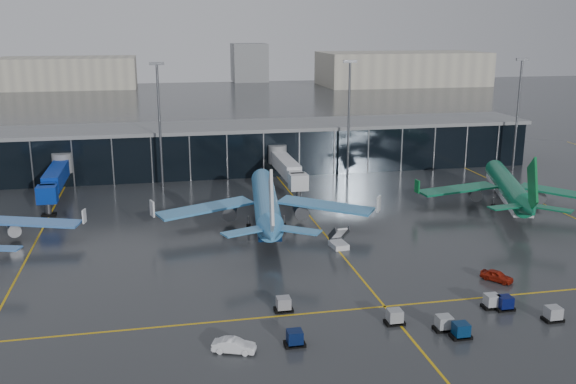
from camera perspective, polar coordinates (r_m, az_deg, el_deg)
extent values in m
plane|color=#282B2D|center=(89.58, -0.80, -6.74)|extent=(600.00, 600.00, 0.00)
cube|color=black|center=(147.39, -5.39, 3.76)|extent=(140.00, 16.00, 10.00)
cube|color=slate|center=(146.49, -5.44, 5.80)|extent=(142.00, 17.00, 0.80)
cylinder|color=#595B60|center=(139.52, -19.43, 2.45)|extent=(4.00, 4.00, 4.00)
cube|color=navy|center=(126.64, -20.16, 0.84)|extent=(3.00, 24.00, 3.00)
cylinder|color=#595B60|center=(120.21, -20.51, -1.43)|extent=(1.00, 1.00, 2.60)
cylinder|color=#595B60|center=(140.55, -0.94, 3.38)|extent=(4.00, 4.00, 4.00)
cube|color=silver|center=(127.76, 0.20, 1.87)|extent=(3.00, 24.00, 3.00)
cylinder|color=#595B60|center=(121.39, 0.92, -0.33)|extent=(1.00, 1.00, 2.60)
cylinder|color=#595B60|center=(133.45, -11.32, 5.67)|extent=(0.50, 0.50, 25.00)
cube|color=#595B60|center=(132.13, -11.60, 11.12)|extent=(3.00, 0.40, 0.60)
cylinder|color=#595B60|center=(139.52, 5.42, 6.27)|extent=(0.50, 0.50, 25.00)
cube|color=#595B60|center=(138.25, 5.55, 11.49)|extent=(3.00, 0.40, 0.60)
cylinder|color=#595B60|center=(155.95, 19.71, 6.37)|extent=(0.50, 0.50, 25.00)
cube|color=#595B60|center=(154.82, 20.12, 11.02)|extent=(3.00, 0.40, 0.60)
cube|color=#B2AD99|center=(368.62, 10.11, 10.75)|extent=(90.00, 42.00, 18.00)
cube|color=#B2AD99|center=(365.46, -18.93, 10.01)|extent=(70.00, 38.00, 16.00)
cube|color=#B2AD99|center=(386.57, -3.47, 11.41)|extent=(20.00, 20.00, 22.00)
cube|color=gold|center=(108.76, -21.39, -3.88)|extent=(0.30, 120.00, 0.02)
cube|color=gold|center=(110.07, 2.34, -2.63)|extent=(0.30, 120.00, 0.02)
cube|color=gold|center=(128.26, 22.25, -1.22)|extent=(0.30, 120.00, 0.02)
cube|color=gold|center=(78.77, 8.59, -10.03)|extent=(220.00, 0.30, 0.02)
cube|color=black|center=(74.33, 13.67, -11.72)|extent=(2.20, 1.50, 0.36)
cube|color=gray|center=(73.99, 13.70, -11.19)|extent=(1.60, 1.50, 1.50)
cube|color=black|center=(81.20, 18.67, -9.77)|extent=(2.20, 1.50, 0.36)
cube|color=#040B3D|center=(80.89, 18.72, -9.27)|extent=(1.60, 1.50, 1.50)
cube|color=black|center=(80.29, 22.46, -10.41)|extent=(2.20, 1.50, 0.36)
cube|color=gray|center=(79.99, 22.51, -9.91)|extent=(1.60, 1.50, 1.50)
cube|color=black|center=(81.21, 17.63, -9.67)|extent=(2.20, 1.50, 0.36)
cube|color=#9A9CA2|center=(80.91, 17.67, -9.17)|extent=(1.60, 1.50, 1.50)
cube|color=black|center=(69.22, 0.60, -13.35)|extent=(2.20, 1.50, 0.36)
cube|color=#041138|center=(68.86, 0.60, -12.79)|extent=(1.60, 1.50, 1.50)
cube|color=black|center=(74.68, 9.44, -11.36)|extent=(2.20, 1.50, 0.36)
cube|color=gray|center=(74.34, 9.46, -10.83)|extent=(1.60, 1.50, 1.50)
cube|color=black|center=(76.76, -0.40, -10.40)|extent=(2.20, 1.50, 0.36)
cube|color=gray|center=(76.43, -0.40, -9.88)|extent=(1.60, 1.50, 1.50)
cube|color=black|center=(73.16, 15.09, -12.27)|extent=(2.20, 1.50, 0.36)
cube|color=#052146|center=(72.82, 15.13, -11.73)|extent=(1.60, 1.50, 1.50)
cube|color=silver|center=(97.54, 4.54, -4.72)|extent=(2.54, 3.42, 0.80)
cube|color=silver|center=(96.93, 4.56, -3.66)|extent=(1.90, 2.99, 2.29)
imported|color=maroon|center=(89.23, 18.07, -7.10)|extent=(3.86, 4.43, 1.44)
imported|color=silver|center=(67.94, -4.83, -13.45)|extent=(4.75, 2.98, 1.48)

